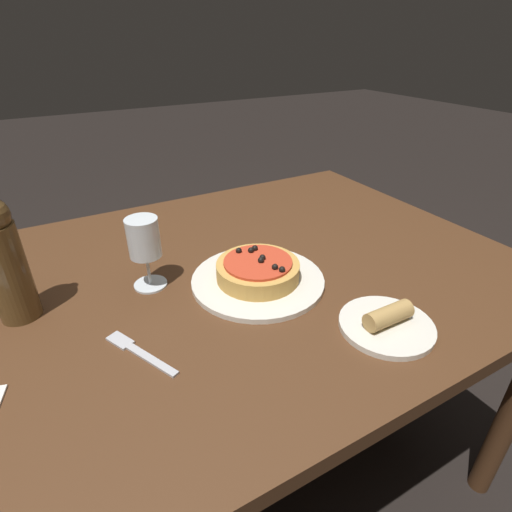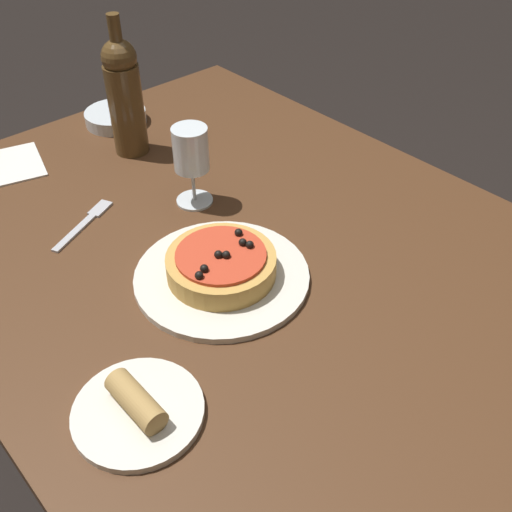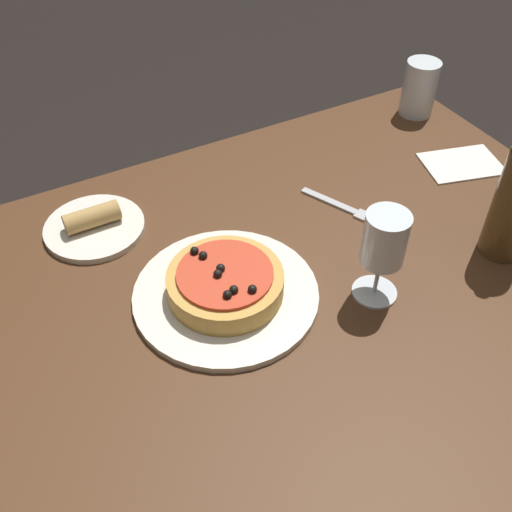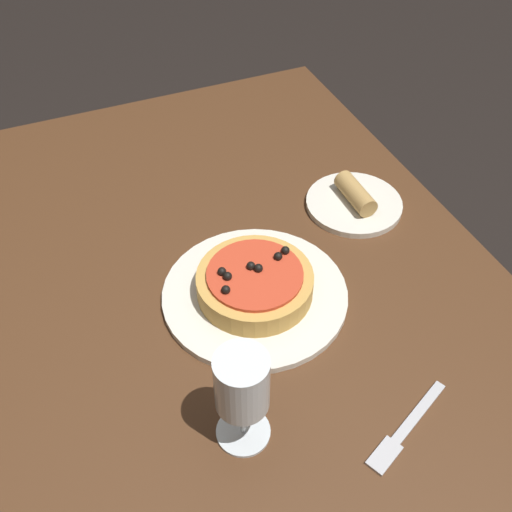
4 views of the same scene
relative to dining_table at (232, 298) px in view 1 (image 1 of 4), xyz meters
The scene contains 8 objects.
ground_plane 0.67m from the dining_table, ahead, with size 14.00×14.00×0.00m, color black.
dining_table is the anchor object (origin of this frame).
dinner_plate 0.12m from the dining_table, 109.53° to the left, with size 0.30×0.30×0.01m.
pizza 0.15m from the dining_table, 109.61° to the left, with size 0.19×0.19×0.06m.
wine_glass 0.27m from the dining_table, ahead, with size 0.07×0.07×0.16m.
wine_bottle 0.50m from the dining_table, ahead, with size 0.08×0.08×0.30m.
fork 0.33m from the dining_table, 32.45° to the left, with size 0.09×0.16×0.00m.
side_plate 0.39m from the dining_table, 115.85° to the left, with size 0.18×0.18×0.05m.
Camera 1 is at (0.35, 0.74, 1.26)m, focal length 28.00 mm.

